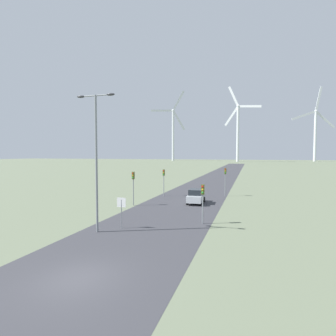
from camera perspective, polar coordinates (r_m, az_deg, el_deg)
The scene contains 12 objects.
ground_plane at distance 14.99m, azimuth -18.98°, elevation -21.83°, with size 600.00×600.00×0.00m, color #667056.
road_surface at distance 59.80m, azimuth 9.45°, elevation -3.03°, with size 10.00×240.00×0.01m.
streetlamp at distance 21.55m, azimuth -15.36°, elevation 4.32°, with size 3.38×0.32×10.96m.
stop_sign_near at distance 22.61m, azimuth -10.10°, elevation -8.33°, with size 0.81×0.07×2.61m.
traffic_light_post_near_left at distance 32.11m, azimuth -7.58°, elevation -2.79°, with size 0.28×0.34×4.13m.
traffic_light_post_near_right at distance 23.74m, azimuth 7.57°, elevation -5.84°, with size 0.28×0.33×3.56m.
traffic_light_post_mid_left at distance 38.97m, azimuth -0.94°, elevation -1.89°, with size 0.28×0.34×3.99m.
traffic_light_post_mid_right at distance 39.93m, azimuth 12.37°, elevation -1.62°, with size 0.28×0.34×4.22m.
car_approaching at distance 33.69m, azimuth 6.08°, elevation -6.13°, with size 1.99×4.18×1.83m.
wind_turbine_far_left at distance 250.47m, azimuth 1.11°, elevation 8.33°, with size 30.13×13.44×66.32m.
wind_turbine_left at distance 228.33m, azimuth 14.97°, elevation 8.46°, with size 29.62×7.27×63.43m.
wind_turbine_center at distance 262.60m, azimuth 29.41°, elevation 7.24°, with size 36.15×10.78×64.71m.
Camera 1 is at (8.16, -10.91, 6.26)m, focal length 28.00 mm.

